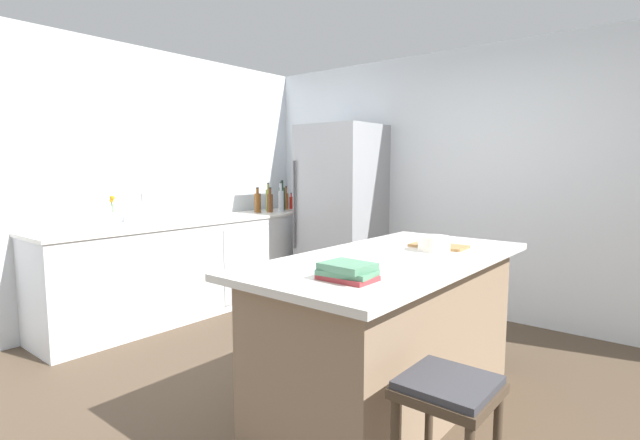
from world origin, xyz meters
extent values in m
plane|color=#4C3D2D|center=(0.00, 0.00, 0.00)|extent=(7.20, 7.20, 0.00)
cube|color=silver|center=(0.00, 2.25, 1.30)|extent=(6.00, 0.10, 2.60)
cube|color=silver|center=(-2.45, 0.00, 1.30)|extent=(0.10, 6.00, 2.60)
cube|color=silver|center=(-2.09, 0.56, 0.45)|extent=(0.61, 3.08, 0.91)
cube|color=silver|center=(-2.09, 0.56, 0.92)|extent=(0.64, 3.11, 0.03)
cube|color=#B2B5BA|center=(-1.78, 0.95, 0.45)|extent=(0.01, 0.60, 0.76)
cube|color=#8E755B|center=(0.44, 0.11, 0.45)|extent=(0.81, 1.78, 0.89)
cube|color=silver|center=(0.44, 0.11, 0.91)|extent=(0.97, 1.98, 0.04)
cube|color=#93969B|center=(-1.24, 1.85, 0.95)|extent=(0.80, 0.71, 1.91)
cylinder|color=#4C4C51|center=(-1.60, 1.47, 1.05)|extent=(0.02, 0.02, 0.95)
cylinder|color=#473828|center=(0.97, -0.45, 0.28)|extent=(0.04, 0.04, 0.56)
cube|color=#473828|center=(1.12, -0.60, 0.58)|extent=(0.36, 0.36, 0.04)
cube|color=#38383D|center=(1.12, -0.60, 0.62)|extent=(0.34, 0.34, 0.03)
cylinder|color=silver|center=(-2.15, 0.01, 0.95)|extent=(0.05, 0.05, 0.02)
cylinder|color=silver|center=(-2.15, 0.01, 1.10)|extent=(0.02, 0.02, 0.28)
cylinder|color=silver|center=(-2.09, 0.01, 1.22)|extent=(0.14, 0.02, 0.02)
cylinder|color=silver|center=(-2.08, -0.31, 1.00)|extent=(0.08, 0.08, 0.13)
cylinder|color=#4C7F3D|center=(-2.09, -0.31, 1.09)|extent=(0.01, 0.03, 0.21)
sphere|color=orange|center=(-2.09, -0.31, 1.20)|extent=(0.04, 0.04, 0.04)
cylinder|color=#4C7F3D|center=(-2.07, -0.32, 1.08)|extent=(0.01, 0.01, 0.18)
sphere|color=orange|center=(-2.07, -0.32, 1.17)|extent=(0.04, 0.04, 0.04)
cylinder|color=#4C7F3D|center=(-2.06, -0.31, 1.09)|extent=(0.01, 0.04, 0.20)
sphere|color=orange|center=(-2.06, -0.31, 1.20)|extent=(0.04, 0.04, 0.04)
cylinder|color=red|center=(-2.14, 2.01, 1.01)|extent=(0.05, 0.05, 0.15)
cylinder|color=red|center=(-2.14, 2.01, 1.11)|extent=(0.02, 0.02, 0.04)
cylinder|color=black|center=(-2.14, 2.01, 1.13)|extent=(0.02, 0.02, 0.01)
cylinder|color=#994C23|center=(-2.13, 1.91, 1.04)|extent=(0.06, 0.06, 0.20)
cylinder|color=#994C23|center=(-2.13, 1.91, 1.17)|extent=(0.02, 0.02, 0.08)
cylinder|color=black|center=(-2.13, 1.91, 1.22)|extent=(0.03, 0.03, 0.01)
cylinder|color=#19381E|center=(-2.10, 1.80, 1.07)|extent=(0.07, 0.07, 0.27)
cylinder|color=#19381E|center=(-2.10, 1.80, 1.25)|extent=(0.03, 0.03, 0.08)
cylinder|color=black|center=(-2.10, 1.80, 1.29)|extent=(0.04, 0.04, 0.01)
cylinder|color=silver|center=(-2.03, 1.71, 1.06)|extent=(0.07, 0.07, 0.24)
cylinder|color=silver|center=(-2.03, 1.71, 1.22)|extent=(0.03, 0.03, 0.09)
cylinder|color=black|center=(-2.03, 1.71, 1.27)|extent=(0.03, 0.03, 0.01)
cylinder|color=olive|center=(-2.14, 1.62, 1.06)|extent=(0.06, 0.06, 0.25)
cylinder|color=olive|center=(-2.14, 1.62, 1.23)|extent=(0.02, 0.02, 0.07)
cylinder|color=black|center=(-2.14, 1.62, 1.27)|extent=(0.02, 0.02, 0.01)
cylinder|color=#5B3319|center=(-2.01, 1.52, 1.04)|extent=(0.07, 0.07, 0.21)
cylinder|color=#5B3319|center=(-2.01, 1.52, 1.18)|extent=(0.03, 0.03, 0.07)
cylinder|color=black|center=(-2.01, 1.52, 1.22)|extent=(0.03, 0.03, 0.01)
cylinder|color=brown|center=(-2.12, 1.42, 1.05)|extent=(0.07, 0.07, 0.22)
cylinder|color=brown|center=(-2.12, 1.42, 1.18)|extent=(0.03, 0.03, 0.06)
cylinder|color=black|center=(-2.12, 1.42, 1.22)|extent=(0.04, 0.04, 0.01)
cube|color=#A83338|center=(0.58, -0.53, 0.95)|extent=(0.26, 0.17, 0.02)
cube|color=#4C7F60|center=(0.58, -0.53, 0.97)|extent=(0.27, 0.20, 0.03)
cube|color=#4C7F60|center=(0.58, -0.53, 1.00)|extent=(0.24, 0.20, 0.03)
cylinder|color=silver|center=(0.55, 0.44, 0.98)|extent=(0.20, 0.20, 0.09)
cube|color=#9E7042|center=(0.52, 0.57, 0.94)|extent=(0.36, 0.21, 0.02)
camera|label=1|loc=(1.85, -2.29, 1.46)|focal=26.43mm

